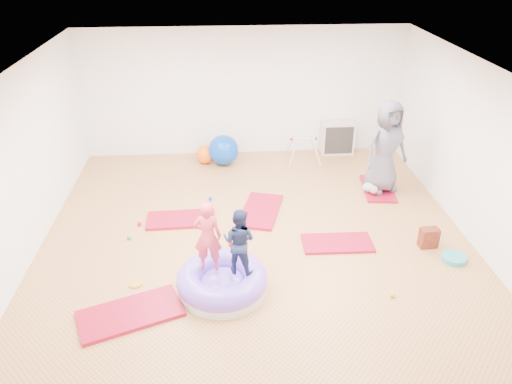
{
  "coord_description": "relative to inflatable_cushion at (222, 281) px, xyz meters",
  "views": [
    {
      "loc": [
        -0.5,
        -6.59,
        4.56
      ],
      "look_at": [
        0.0,
        0.3,
        0.9
      ],
      "focal_mm": 35.0,
      "sensor_mm": 36.0,
      "label": 1
    }
  ],
  "objects": [
    {
      "name": "room",
      "position": [
        0.57,
        0.96,
        1.24
      ],
      "size": [
        7.01,
        8.01,
        2.81
      ],
      "color": "tan",
      "rests_on": "ground"
    },
    {
      "name": "gym_mat_front_left",
      "position": [
        -1.23,
        -0.43,
        -0.13
      ],
      "size": [
        1.49,
        1.11,
        0.06
      ],
      "primitive_type": "cube",
      "rotation": [
        0.0,
        0.0,
        0.37
      ],
      "color": "#A11938",
      "rests_on": "ground"
    },
    {
      "name": "gym_mat_mid_left",
      "position": [
        -0.71,
        1.98,
        -0.13
      ],
      "size": [
        1.21,
        0.63,
        0.05
      ],
      "primitive_type": "cube",
      "rotation": [
        0.0,
        0.0,
        0.03
      ],
      "color": "#A11938",
      "rests_on": "ground"
    },
    {
      "name": "gym_mat_center_back",
      "position": [
        0.72,
        2.18,
        -0.13
      ],
      "size": [
        0.95,
        1.38,
        0.05
      ],
      "primitive_type": "cube",
      "rotation": [
        0.0,
        0.0,
        1.29
      ],
      "color": "#A11938",
      "rests_on": "ground"
    },
    {
      "name": "gym_mat_right",
      "position": [
        1.88,
        1.04,
        -0.13
      ],
      "size": [
        1.14,
        0.59,
        0.05
      ],
      "primitive_type": "cube",
      "rotation": [
        0.0,
        0.0,
        -0.02
      ],
      "color": "#A11938",
      "rests_on": "ground"
    },
    {
      "name": "gym_mat_rear_right",
      "position": [
        3.1,
        2.88,
        -0.13
      ],
      "size": [
        0.69,
        1.18,
        0.05
      ],
      "primitive_type": "cube",
      "rotation": [
        0.0,
        0.0,
        1.45
      ],
      "color": "#A11938",
      "rests_on": "ground"
    },
    {
      "name": "inflatable_cushion",
      "position": [
        0.0,
        0.0,
        0.0
      ],
      "size": [
        1.28,
        1.28,
        0.4
      ],
      "rotation": [
        0.0,
        0.0,
        0.11
      ],
      "color": "silver",
      "rests_on": "ground"
    },
    {
      "name": "child_pink",
      "position": [
        -0.18,
        0.11,
        0.74
      ],
      "size": [
        0.41,
        0.29,
        1.06
      ],
      "primitive_type": "imported",
      "rotation": [
        0.0,
        0.0,
        3.05
      ],
      "color": "#EC4256",
      "rests_on": "inflatable_cushion"
    },
    {
      "name": "child_navy",
      "position": [
        0.25,
        0.02,
        0.7
      ],
      "size": [
        0.58,
        0.53,
        0.97
      ],
      "primitive_type": "imported",
      "rotation": [
        0.0,
        0.0,
        2.72
      ],
      "color": "navy",
      "rests_on": "inflatable_cushion"
    },
    {
      "name": "adult_caregiver",
      "position": [
        3.13,
        2.82,
        0.78
      ],
      "size": [
        1.01,
        0.81,
        1.78
      ],
      "primitive_type": "imported",
      "rotation": [
        0.0,
        0.0,
        0.32
      ],
      "color": "#565565",
      "rests_on": "gym_mat_rear_right"
    },
    {
      "name": "infant",
      "position": [
        2.91,
        2.69,
        -0.01
      ],
      "size": [
        0.34,
        0.35,
        0.2
      ],
      "color": "#9AB7E0",
      "rests_on": "gym_mat_rear_right"
    },
    {
      "name": "ball_pit_balls",
      "position": [
        -0.01,
        1.12,
        -0.12
      ],
      "size": [
        3.96,
        3.08,
        0.08
      ],
      "color": "green",
      "rests_on": "ground"
    },
    {
      "name": "exercise_ball_blue",
      "position": [
        0.09,
        4.32,
        0.17
      ],
      "size": [
        0.65,
        0.65,
        0.65
      ],
      "primitive_type": "sphere",
      "color": "#0943C0",
      "rests_on": "ground"
    },
    {
      "name": "exercise_ball_orange",
      "position": [
        -0.32,
        4.4,
        0.05
      ],
      "size": [
        0.41,
        0.41,
        0.41
      ],
      "primitive_type": "sphere",
      "color": "orange",
      "rests_on": "ground"
    },
    {
      "name": "infant_play_gym",
      "position": [
        1.82,
        4.31,
        0.21
      ],
      "size": [
        0.72,
        0.69,
        0.55
      ],
      "rotation": [
        0.0,
        0.0,
        -0.07
      ],
      "color": "beige",
      "rests_on": "ground"
    },
    {
      "name": "cube_shelf",
      "position": [
        2.67,
        4.75,
        0.21
      ],
      "size": [
        0.73,
        0.36,
        0.73
      ],
      "color": "beige",
      "rests_on": "ground"
    },
    {
      "name": "balance_disc",
      "position": [
        3.59,
        0.46,
        -0.12
      ],
      "size": [
        0.38,
        0.38,
        0.08
      ],
      "primitive_type": "cylinder",
      "color": "teal",
      "rests_on": "ground"
    },
    {
      "name": "backpack",
      "position": [
        3.32,
        0.87,
        0.01
      ],
      "size": [
        0.3,
        0.2,
        0.33
      ],
      "primitive_type": "cube",
      "rotation": [
        0.0,
        0.0,
        0.08
      ],
      "color": "#AC3519",
      "rests_on": "ground"
    },
    {
      "name": "yellow_toy",
      "position": [
        -1.25,
        0.22,
        -0.14
      ],
      "size": [
        0.2,
        0.2,
        0.03
      ],
      "primitive_type": "cylinder",
      "color": "gold",
      "rests_on": "ground"
    }
  ]
}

